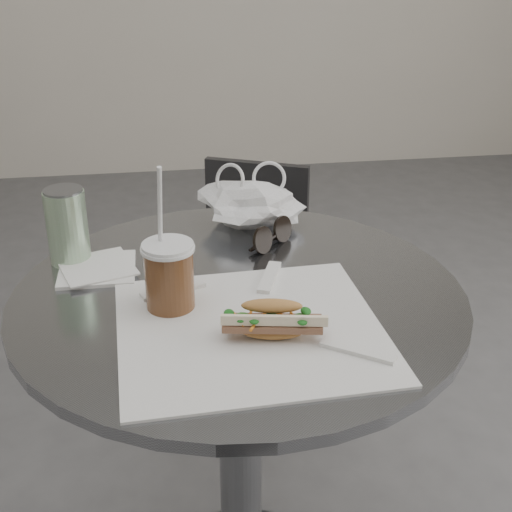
{
  "coord_description": "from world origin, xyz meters",
  "views": [
    {
      "loc": [
        -0.12,
        -0.84,
        1.31
      ],
      "look_at": [
        0.03,
        0.23,
        0.79
      ],
      "focal_mm": 50.0,
      "sensor_mm": 36.0,
      "label": 1
    }
  ],
  "objects": [
    {
      "name": "chair_far",
      "position": [
        0.09,
        0.87,
        0.31
      ],
      "size": [
        0.39,
        0.41,
        0.7
      ],
      "rotation": [
        0.0,
        0.0,
        2.72
      ],
      "color": "#2C2C2E",
      "rests_on": "ground"
    },
    {
      "name": "drink_can",
      "position": [
        -0.29,
        0.36,
        0.81
      ],
      "size": [
        0.07,
        0.07,
        0.14
      ],
      "color": "#5C9758",
      "rests_on": "cafe_table"
    },
    {
      "name": "cafe_table",
      "position": [
        0.0,
        0.2,
        0.47
      ],
      "size": [
        0.76,
        0.76,
        0.74
      ],
      "color": "slate",
      "rests_on": "ground"
    },
    {
      "name": "sunglasses",
      "position": [
        0.08,
        0.37,
        0.76
      ],
      "size": [
        0.1,
        0.1,
        0.05
      ],
      "rotation": [
        0.0,
        0.0,
        0.78
      ],
      "color": "black",
      "rests_on": "cafe_table"
    },
    {
      "name": "sandwich_paper",
      "position": [
        0.0,
        0.08,
        0.74
      ],
      "size": [
        0.41,
        0.39,
        0.0
      ],
      "primitive_type": "cube",
      "rotation": [
        0.0,
        0.0,
        0.05
      ],
      "color": "white",
      "rests_on": "cafe_table"
    },
    {
      "name": "plastic_bag",
      "position": [
        0.06,
        0.46,
        0.79
      ],
      "size": [
        0.23,
        0.21,
        0.1
      ],
      "primitive_type": null,
      "rotation": [
        0.0,
        0.0,
        -0.4
      ],
      "color": "white",
      "rests_on": "cafe_table"
    },
    {
      "name": "banh_mi",
      "position": [
        0.03,
        0.05,
        0.77
      ],
      "size": [
        0.19,
        0.1,
        0.06
      ],
      "rotation": [
        0.0,
        0.0,
        -0.17
      ],
      "color": "tan",
      "rests_on": "sandwich_paper"
    },
    {
      "name": "iced_coffee",
      "position": [
        -0.11,
        0.16,
        0.8
      ],
      "size": [
        0.08,
        0.08,
        0.24
      ],
      "color": "brown",
      "rests_on": "cafe_table"
    },
    {
      "name": "napkin_stack",
      "position": [
        -0.24,
        0.31,
        0.74
      ],
      "size": [
        0.15,
        0.15,
        0.01
      ],
      "color": "white",
      "rests_on": "cafe_table"
    }
  ]
}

